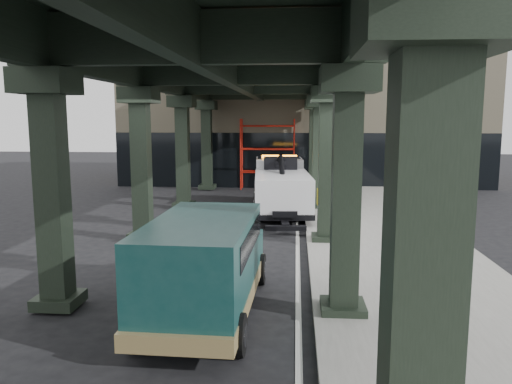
% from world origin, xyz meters
% --- Properties ---
extents(ground, '(90.00, 90.00, 0.00)m').
position_xyz_m(ground, '(0.00, 0.00, 0.00)').
color(ground, black).
rests_on(ground, ground).
extents(sidewalk, '(5.00, 40.00, 0.15)m').
position_xyz_m(sidewalk, '(4.50, 2.00, 0.07)').
color(sidewalk, gray).
rests_on(sidewalk, ground).
extents(lane_stripe, '(0.12, 38.00, 0.01)m').
position_xyz_m(lane_stripe, '(1.70, 2.00, 0.01)').
color(lane_stripe, silver).
rests_on(lane_stripe, ground).
extents(viaduct, '(7.40, 32.00, 6.40)m').
position_xyz_m(viaduct, '(-0.40, 2.00, 5.46)').
color(viaduct, black).
rests_on(viaduct, ground).
extents(building, '(22.00, 10.00, 8.00)m').
position_xyz_m(building, '(2.00, 20.00, 4.00)').
color(building, '#C6B793').
rests_on(building, ground).
extents(scaffolding, '(3.08, 0.88, 4.00)m').
position_xyz_m(scaffolding, '(0.00, 14.64, 2.11)').
color(scaffolding, red).
rests_on(scaffolding, ground).
extents(tow_truck, '(2.67, 7.68, 2.48)m').
position_xyz_m(tow_truck, '(0.97, 7.46, 1.21)').
color(tow_truck, black).
rests_on(tow_truck, ground).
extents(towed_van, '(2.19, 5.18, 2.08)m').
position_xyz_m(towed_van, '(-0.19, -4.18, 1.12)').
color(towed_van, '#103A39').
rests_on(towed_van, ground).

